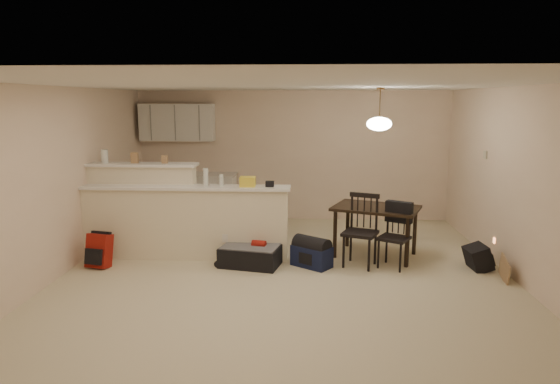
# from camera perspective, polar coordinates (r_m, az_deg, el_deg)

# --- Properties ---
(room) EXTENTS (7.00, 7.02, 2.50)m
(room) POSITION_cam_1_polar(r_m,az_deg,el_deg) (6.26, 0.58, 0.63)
(room) COLOR beige
(room) RESTS_ON ground
(breakfast_bar) EXTENTS (3.08, 0.58, 1.39)m
(breakfast_bar) POSITION_cam_1_polar(r_m,az_deg,el_deg) (7.61, -12.46, -2.77)
(breakfast_bar) COLOR beige
(breakfast_bar) RESTS_ON ground
(upper_cabinets) EXTENTS (1.40, 0.34, 0.70)m
(upper_cabinets) POSITION_cam_1_polar(r_m,az_deg,el_deg) (9.80, -11.65, 7.80)
(upper_cabinets) COLOR white
(upper_cabinets) RESTS_ON room
(kitchen_counter) EXTENTS (1.80, 0.60, 0.90)m
(kitchen_counter) POSITION_cam_1_polar(r_m,az_deg,el_deg) (9.80, -10.40, -0.71)
(kitchen_counter) COLOR white
(kitchen_counter) RESTS_ON ground
(thermostat) EXTENTS (0.02, 0.12, 0.12)m
(thermostat) POSITION_cam_1_polar(r_m,az_deg,el_deg) (8.22, 22.41, 3.96)
(thermostat) COLOR beige
(thermostat) RESTS_ON room
(jar) EXTENTS (0.10, 0.10, 0.20)m
(jar) POSITION_cam_1_polar(r_m,az_deg,el_deg) (7.92, -19.41, 3.87)
(jar) COLOR silver
(jar) RESTS_ON breakfast_bar
(cereal_box) EXTENTS (0.10, 0.07, 0.16)m
(cereal_box) POSITION_cam_1_polar(r_m,az_deg,el_deg) (7.76, -16.28, 3.77)
(cereal_box) COLOR #A47D54
(cereal_box) RESTS_ON breakfast_bar
(small_box) EXTENTS (0.08, 0.06, 0.12)m
(small_box) POSITION_cam_1_polar(r_m,az_deg,el_deg) (7.62, -13.04, 3.65)
(small_box) COLOR #A47D54
(small_box) RESTS_ON breakfast_bar
(bottle_a) EXTENTS (0.07, 0.07, 0.26)m
(bottle_a) POSITION_cam_1_polar(r_m,az_deg,el_deg) (7.29, -8.48, 1.68)
(bottle_a) COLOR silver
(bottle_a) RESTS_ON breakfast_bar
(bottle_b) EXTENTS (0.06, 0.06, 0.18)m
(bottle_b) POSITION_cam_1_polar(r_m,az_deg,el_deg) (7.25, -6.72, 1.36)
(bottle_b) COLOR silver
(bottle_b) RESTS_ON breakfast_bar
(bag_lump) EXTENTS (0.22, 0.18, 0.14)m
(bag_lump) POSITION_cam_1_polar(r_m,az_deg,el_deg) (7.20, -3.72, 1.19)
(bag_lump) COLOR #A47D54
(bag_lump) RESTS_ON breakfast_bar
(pouch) EXTENTS (0.12, 0.10, 0.08)m
(pouch) POSITION_cam_1_polar(r_m,az_deg,el_deg) (7.18, -1.18, 0.93)
(pouch) COLOR #A47D54
(pouch) RESTS_ON breakfast_bar
(dining_table) EXTENTS (1.43, 1.20, 0.76)m
(dining_table) POSITION_cam_1_polar(r_m,az_deg,el_deg) (7.56, 10.91, -2.34)
(dining_table) COLOR black
(dining_table) RESTS_ON ground
(pendant_lamp) EXTENTS (0.36, 0.36, 0.62)m
(pendant_lamp) POSITION_cam_1_polar(r_m,az_deg,el_deg) (7.38, 11.27, 7.71)
(pendant_lamp) COLOR brown
(pendant_lamp) RESTS_ON room
(dining_chair_near) EXTENTS (0.57, 0.56, 1.02)m
(dining_chair_near) POSITION_cam_1_polar(r_m,az_deg,el_deg) (7.10, 9.14, -4.43)
(dining_chair_near) COLOR black
(dining_chair_near) RESTS_ON ground
(dining_chair_far) EXTENTS (0.53, 0.52, 0.90)m
(dining_chair_far) POSITION_cam_1_polar(r_m,az_deg,el_deg) (7.15, 12.89, -4.96)
(dining_chair_far) COLOR black
(dining_chair_far) RESTS_ON ground
(suitcase) EXTENTS (0.91, 0.69, 0.28)m
(suitcase) POSITION_cam_1_polar(r_m,az_deg,el_deg) (7.15, -3.40, -7.31)
(suitcase) COLOR black
(suitcase) RESTS_ON ground
(red_backpack) EXTENTS (0.35, 0.26, 0.47)m
(red_backpack) POSITION_cam_1_polar(r_m,az_deg,el_deg) (7.50, -19.96, -6.31)
(red_backpack) COLOR maroon
(red_backpack) RESTS_ON ground
(navy_duffel) EXTENTS (0.61, 0.56, 0.30)m
(navy_duffel) POSITION_cam_1_polar(r_m,az_deg,el_deg) (7.11, 3.64, -7.33)
(navy_duffel) COLOR #131A3C
(navy_duffel) RESTS_ON ground
(black_daypack) EXTENTS (0.29, 0.39, 0.33)m
(black_daypack) POSITION_cam_1_polar(r_m,az_deg,el_deg) (7.50, 21.69, -7.00)
(black_daypack) COLOR black
(black_daypack) RESTS_ON ground
(cardboard_sheet) EXTENTS (0.05, 0.39, 0.30)m
(cardboard_sheet) POSITION_cam_1_polar(r_m,az_deg,el_deg) (7.17, 24.28, -8.10)
(cardboard_sheet) COLOR #A47D54
(cardboard_sheet) RESTS_ON ground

